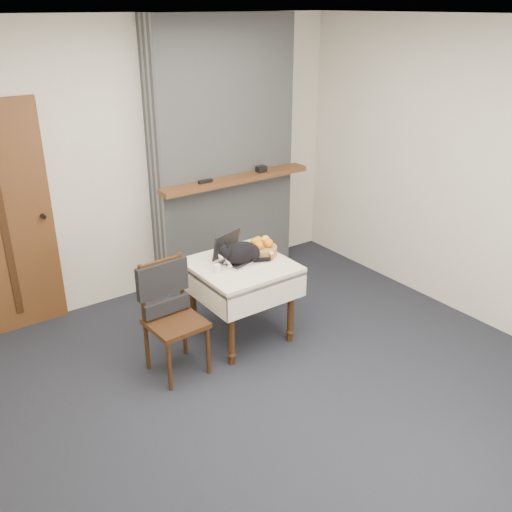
{
  "coord_description": "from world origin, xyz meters",
  "views": [
    {
      "loc": [
        -2.07,
        -2.87,
        2.67
      ],
      "look_at": [
        0.44,
        0.64,
        0.75
      ],
      "focal_mm": 40.0,
      "sensor_mm": 36.0,
      "label": 1
    }
  ],
  "objects_px": {
    "pill_bottle": "(271,256)",
    "fruit_basket": "(261,248)",
    "laptop": "(234,254)",
    "side_table": "(241,276)",
    "cat": "(242,253)",
    "chair": "(168,302)",
    "door": "(3,222)",
    "cream_jar": "(217,268)"
  },
  "relations": [
    {
      "from": "laptop",
      "to": "chair",
      "type": "xyz_separation_m",
      "value": [
        -0.69,
        -0.12,
        -0.18
      ]
    },
    {
      "from": "laptop",
      "to": "cat",
      "type": "relative_size",
      "value": 0.88
    },
    {
      "from": "fruit_basket",
      "to": "chair",
      "type": "distance_m",
      "value": 0.97
    },
    {
      "from": "laptop",
      "to": "cat",
      "type": "distance_m",
      "value": 0.1
    },
    {
      "from": "cream_jar",
      "to": "pill_bottle",
      "type": "bearing_deg",
      "value": -7.75
    },
    {
      "from": "pill_bottle",
      "to": "fruit_basket",
      "type": "height_order",
      "value": "fruit_basket"
    },
    {
      "from": "laptop",
      "to": "cream_jar",
      "type": "xyz_separation_m",
      "value": [
        -0.23,
        -0.11,
        -0.03
      ]
    },
    {
      "from": "chair",
      "to": "door",
      "type": "bearing_deg",
      "value": 118.95
    },
    {
      "from": "door",
      "to": "pill_bottle",
      "type": "distance_m",
      "value": 2.26
    },
    {
      "from": "cream_jar",
      "to": "chair",
      "type": "height_order",
      "value": "chair"
    },
    {
      "from": "laptop",
      "to": "side_table",
      "type": "bearing_deg",
      "value": -99.78
    },
    {
      "from": "fruit_basket",
      "to": "chair",
      "type": "relative_size",
      "value": 0.29
    },
    {
      "from": "laptop",
      "to": "cream_jar",
      "type": "relative_size",
      "value": 6.02
    },
    {
      "from": "side_table",
      "to": "fruit_basket",
      "type": "height_order",
      "value": "fruit_basket"
    },
    {
      "from": "door",
      "to": "laptop",
      "type": "xyz_separation_m",
      "value": [
        1.51,
        -1.21,
        -0.24
      ]
    },
    {
      "from": "laptop",
      "to": "cream_jar",
      "type": "distance_m",
      "value": 0.26
    },
    {
      "from": "door",
      "to": "cat",
      "type": "relative_size",
      "value": 4.55
    },
    {
      "from": "door",
      "to": "cat",
      "type": "height_order",
      "value": "door"
    },
    {
      "from": "door",
      "to": "pill_bottle",
      "type": "xyz_separation_m",
      "value": [
        1.77,
        -1.38,
        -0.26
      ]
    },
    {
      "from": "fruit_basket",
      "to": "side_table",
      "type": "bearing_deg",
      "value": -168.07
    },
    {
      "from": "door",
      "to": "laptop",
      "type": "height_order",
      "value": "door"
    },
    {
      "from": "chair",
      "to": "laptop",
      "type": "bearing_deg",
      "value": 7.56
    },
    {
      "from": "laptop",
      "to": "chair",
      "type": "bearing_deg",
      "value": 171.93
    },
    {
      "from": "laptop",
      "to": "fruit_basket",
      "type": "distance_m",
      "value": 0.26
    },
    {
      "from": "cat",
      "to": "cream_jar",
      "type": "bearing_deg",
      "value": -172.39
    },
    {
      "from": "chair",
      "to": "cat",
      "type": "bearing_deg",
      "value": 0.24
    },
    {
      "from": "door",
      "to": "pill_bottle",
      "type": "bearing_deg",
      "value": -38.0
    },
    {
      "from": "chair",
      "to": "fruit_basket",
      "type": "bearing_deg",
      "value": 3.0
    },
    {
      "from": "pill_bottle",
      "to": "cat",
      "type": "bearing_deg",
      "value": 160.27
    },
    {
      "from": "pill_bottle",
      "to": "fruit_basket",
      "type": "bearing_deg",
      "value": 88.99
    },
    {
      "from": "laptop",
      "to": "pill_bottle",
      "type": "distance_m",
      "value": 0.31
    },
    {
      "from": "side_table",
      "to": "chair",
      "type": "relative_size",
      "value": 0.86
    },
    {
      "from": "side_table",
      "to": "cream_jar",
      "type": "distance_m",
      "value": 0.29
    },
    {
      "from": "door",
      "to": "chair",
      "type": "bearing_deg",
      "value": -58.39
    },
    {
      "from": "door",
      "to": "side_table",
      "type": "xyz_separation_m",
      "value": [
        1.52,
        -1.29,
        -0.41
      ]
    },
    {
      "from": "side_table",
      "to": "cat",
      "type": "relative_size",
      "value": 1.77
    },
    {
      "from": "laptop",
      "to": "pill_bottle",
      "type": "height_order",
      "value": "laptop"
    },
    {
      "from": "cream_jar",
      "to": "chair",
      "type": "bearing_deg",
      "value": -177.77
    },
    {
      "from": "cat",
      "to": "door",
      "type": "bearing_deg",
      "value": 143.26
    },
    {
      "from": "door",
      "to": "laptop",
      "type": "relative_size",
      "value": 5.16
    },
    {
      "from": "laptop",
      "to": "pill_bottle",
      "type": "xyz_separation_m",
      "value": [
        0.26,
        -0.17,
        -0.02
      ]
    },
    {
      "from": "cream_jar",
      "to": "door",
      "type": "bearing_deg",
      "value": 134.07
    }
  ]
}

